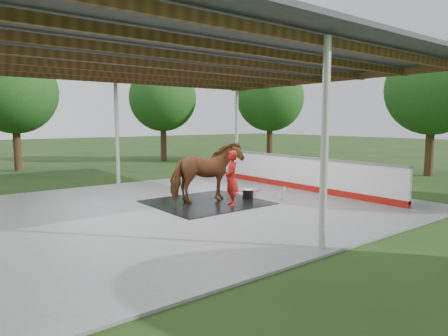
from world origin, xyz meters
TOP-DOWN VIEW (x-y plane):
  - ground at (0.00, 0.00)m, footprint 100.00×100.00m
  - concrete_slab at (0.00, 0.00)m, footprint 12.00×10.00m
  - pavilion_structure at (0.00, -0.00)m, footprint 12.60×10.60m
  - dasher_board at (4.60, 0.00)m, footprint 0.16×8.00m
  - tree_belt at (0.30, 0.90)m, footprint 28.00×28.00m
  - rubber_mat at (0.68, -0.00)m, footprint 3.05×2.86m
  - horse at (0.68, -0.00)m, footprint 2.17×1.23m
  - handler at (0.99, -0.78)m, footprint 0.57×0.67m
  - wash_bucket at (1.99, -0.33)m, footprint 0.32×0.32m
  - soap_bottle_a at (2.74, -0.98)m, footprint 0.17×0.17m
  - soap_bottle_b at (3.90, -0.04)m, footprint 0.11×0.11m
  - hose_coil at (2.00, 0.63)m, footprint 2.34×1.48m

SIDE VIEW (x-z plane):
  - ground at x=0.00m, z-range 0.00..0.00m
  - concrete_slab at x=0.00m, z-range 0.00..0.05m
  - rubber_mat at x=0.68m, z-range 0.05..0.07m
  - hose_coil at x=2.00m, z-range 0.05..0.07m
  - soap_bottle_b at x=3.90m, z-range 0.05..0.23m
  - soap_bottle_a at x=2.74m, z-range 0.05..0.36m
  - wash_bucket at x=1.99m, z-range 0.05..0.35m
  - dasher_board at x=4.60m, z-range 0.02..1.17m
  - handler at x=0.99m, z-range 0.05..1.60m
  - horse at x=0.68m, z-range 0.07..1.81m
  - tree_belt at x=0.30m, z-range 0.89..6.69m
  - pavilion_structure at x=0.00m, z-range 1.94..5.99m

